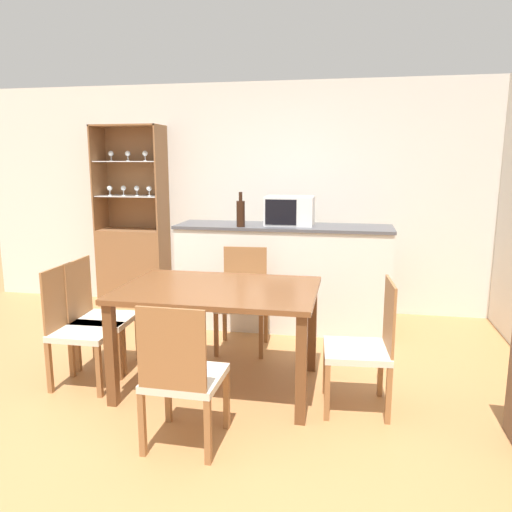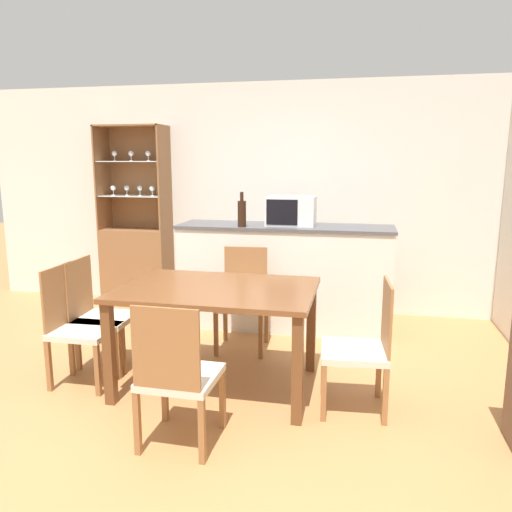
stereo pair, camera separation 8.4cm
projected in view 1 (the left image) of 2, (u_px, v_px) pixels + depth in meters
The scene contains 12 objects.
ground_plane at pixel (188, 413), 3.41m from camera, with size 18.00×18.00×0.00m, color #B27A47.
wall_back at pixel (259, 198), 5.71m from camera, with size 6.80×0.06×2.55m.
kitchen_counter at pixel (283, 276), 5.10m from camera, with size 2.16×0.58×1.06m.
display_cabinet at pixel (134, 254), 5.90m from camera, with size 0.79×0.39×2.09m.
dining_table at pixel (219, 301), 3.69m from camera, with size 1.44×0.98×0.78m.
dining_chair_side_left_far at pixel (99, 316), 4.07m from camera, with size 0.45×0.45×0.91m.
dining_chair_head_far at pixel (243, 300), 4.53m from camera, with size 0.46×0.46×0.91m.
dining_chair_side_left_near at pixel (80, 328), 3.79m from camera, with size 0.44×0.44×0.91m.
dining_chair_side_right_near at pixel (364, 347), 3.40m from camera, with size 0.47×0.47×0.91m.
dining_chair_head_near at pixel (182, 376), 2.93m from camera, with size 0.44×0.44×0.91m.
microwave at pixel (290, 211), 4.99m from camera, with size 0.48×0.33×0.29m.
wine_bottle at pixel (241, 213), 4.85m from camera, with size 0.08×0.08×0.34m.
Camera 1 is at (1.05, -3.00, 1.70)m, focal length 35.00 mm.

